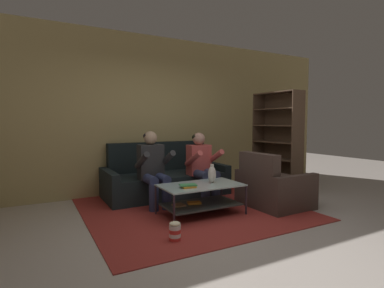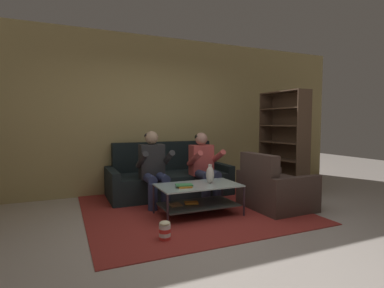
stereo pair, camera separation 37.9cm
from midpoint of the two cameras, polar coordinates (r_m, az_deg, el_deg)
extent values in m
plane|color=#BAAEA4|center=(3.74, 2.98, -16.18)|extent=(16.80, 16.80, 0.00)
cube|color=tan|center=(5.75, -9.89, 5.59)|extent=(8.40, 0.12, 2.90)
cube|color=black|center=(5.36, -6.94, -7.69)|extent=(1.87, 0.94, 0.40)
cube|color=black|center=(5.63, -8.39, -2.32)|extent=(1.87, 0.18, 0.53)
cube|color=black|center=(5.08, -17.61, -7.83)|extent=(0.13, 0.94, 0.52)
cube|color=black|center=(5.78, 2.38, -6.19)|extent=(0.13, 0.94, 0.52)
cylinder|color=navy|center=(4.47, -9.74, -10.12)|extent=(0.14, 0.14, 0.40)
cylinder|color=navy|center=(4.53, -7.31, -9.88)|extent=(0.14, 0.14, 0.40)
cylinder|color=navy|center=(4.58, -10.49, -6.64)|extent=(0.14, 0.42, 0.14)
cylinder|color=navy|center=(4.65, -8.13, -6.47)|extent=(0.14, 0.42, 0.14)
cube|color=#28282A|center=(4.77, -10.16, -3.39)|extent=(0.38, 0.22, 0.55)
cylinder|color=#28282A|center=(4.53, -11.90, -3.11)|extent=(0.09, 0.49, 0.31)
cylinder|color=#28282A|center=(4.66, -7.09, -2.86)|extent=(0.09, 0.49, 0.31)
sphere|color=tan|center=(4.74, -10.22, 1.15)|extent=(0.21, 0.21, 0.21)
ellipsoid|color=black|center=(4.75, -10.29, 1.48)|extent=(0.21, 0.21, 0.13)
cylinder|color=#343A58|center=(4.81, 0.28, -9.03)|extent=(0.14, 0.14, 0.40)
cylinder|color=#343A58|center=(4.91, 2.35, -8.77)|extent=(0.14, 0.14, 0.40)
cylinder|color=#343A58|center=(4.91, -0.72, -5.84)|extent=(0.14, 0.42, 0.14)
cylinder|color=#343A58|center=(5.01, 1.31, -5.65)|extent=(0.14, 0.42, 0.14)
cube|color=#C34A47|center=(5.11, -0.82, -3.04)|extent=(0.38, 0.22, 0.51)
cylinder|color=#C34A47|center=(4.85, -1.97, -2.82)|extent=(0.09, 0.49, 0.31)
cylinder|color=#C34A47|center=(5.05, 2.18, -2.55)|extent=(0.09, 0.49, 0.31)
sphere|color=tan|center=(5.08, -0.82, 1.00)|extent=(0.21, 0.21, 0.21)
ellipsoid|color=black|center=(5.09, -0.93, 1.30)|extent=(0.21, 0.21, 0.13)
cube|color=#A9C2BE|center=(4.21, -0.90, -7.86)|extent=(1.14, 0.64, 0.02)
cube|color=#373D39|center=(4.27, -0.89, -11.43)|extent=(1.05, 0.59, 0.02)
cylinder|color=#31232B|center=(3.76, -6.39, -12.59)|extent=(0.03, 0.03, 0.43)
cylinder|color=#31232B|center=(4.29, 7.76, -10.51)|extent=(0.03, 0.03, 0.43)
cylinder|color=#31232B|center=(4.32, -9.49, -10.43)|extent=(0.03, 0.03, 0.43)
cylinder|color=#31232B|center=(4.78, 3.38, -8.95)|extent=(0.03, 0.03, 0.43)
cube|color=#966E44|center=(4.17, -5.21, -11.54)|extent=(0.16, 0.16, 0.02)
cube|color=orange|center=(4.26, -2.19, -11.16)|extent=(0.21, 0.15, 0.03)
cube|color=maroon|center=(4.76, -3.76, -11.63)|extent=(3.00, 3.23, 0.01)
cube|color=#9B575C|center=(4.76, -3.76, -11.60)|extent=(1.65, 1.78, 0.00)
ellipsoid|color=beige|center=(4.29, 1.30, -5.84)|extent=(0.12, 0.12, 0.24)
cylinder|color=beige|center=(4.27, 1.30, -4.23)|extent=(0.05, 0.05, 0.05)
cube|color=orange|center=(4.01, -3.33, -8.16)|extent=(0.20, 0.16, 0.02)
cube|color=#3A8A4D|center=(4.02, -3.48, -7.83)|extent=(0.25, 0.18, 0.02)
cube|color=brown|center=(6.13, 10.86, 0.62)|extent=(0.33, 0.04, 1.86)
cube|color=brown|center=(5.46, 17.66, 0.07)|extent=(0.33, 0.04, 1.86)
cube|color=brown|center=(5.90, 15.10, 0.41)|extent=(0.07, 0.98, 1.86)
cube|color=brown|center=(5.92, 13.91, -8.55)|extent=(0.38, 0.96, 0.02)
cube|color=brown|center=(5.86, 13.96, -5.69)|extent=(0.38, 0.96, 0.02)
cube|color=brown|center=(5.82, 14.01, -2.68)|extent=(0.38, 0.96, 0.02)
cube|color=brown|center=(5.79, 14.06, 0.36)|extent=(0.38, 0.96, 0.02)
cube|color=brown|center=(5.78, 14.12, 3.43)|extent=(0.38, 0.96, 0.02)
cube|color=brown|center=(5.78, 14.17, 6.50)|extent=(0.38, 0.96, 0.02)
cube|color=brown|center=(5.80, 14.22, 9.46)|extent=(0.38, 0.96, 0.02)
cube|color=#997245|center=(6.20, 11.02, -6.70)|extent=(0.28, 0.06, 0.24)
cube|color=teal|center=(6.16, 11.45, -7.05)|extent=(0.30, 0.06, 0.18)
cube|color=green|center=(6.11, 11.59, -7.19)|extent=(0.24, 0.06, 0.17)
cube|color=gold|center=(6.08, 12.14, -6.99)|extent=(0.29, 0.07, 0.23)
cube|color=red|center=(6.04, 12.52, -7.12)|extent=(0.28, 0.07, 0.22)
cube|color=#C93935|center=(5.98, 12.69, -7.50)|extent=(0.23, 0.05, 0.16)
cube|color=#7191B9|center=(5.96, 13.15, -7.41)|extent=(0.26, 0.06, 0.19)
cube|color=gold|center=(5.92, 13.53, -7.31)|extent=(0.26, 0.06, 0.23)
cube|color=#2A2734|center=(5.90, 13.80, -7.62)|extent=(0.27, 0.04, 0.18)
cube|color=orange|center=(5.85, 13.96, -7.42)|extent=(0.22, 0.05, 0.24)
cube|color=teal|center=(5.83, 14.53, -7.42)|extent=(0.28, 0.05, 0.25)
cube|color=#43332C|center=(4.81, 13.31, -8.88)|extent=(0.85, 0.74, 0.44)
cube|color=#43332C|center=(4.52, 10.27, -4.26)|extent=(0.18, 0.73, 0.40)
cube|color=#43332C|center=(4.52, 16.98, -9.17)|extent=(0.84, 0.13, 0.54)
cube|color=#43332C|center=(5.11, 10.10, -7.51)|extent=(0.84, 0.13, 0.54)
cylinder|color=red|center=(3.45, -6.56, -17.55)|extent=(0.13, 0.13, 0.04)
cylinder|color=white|center=(3.44, -6.57, -16.87)|extent=(0.13, 0.13, 0.04)
cylinder|color=red|center=(3.42, -6.58, -16.19)|extent=(0.13, 0.13, 0.04)
cylinder|color=white|center=(3.41, -6.58, -15.49)|extent=(0.13, 0.13, 0.04)
ellipsoid|color=beige|center=(3.40, -6.59, -14.89)|extent=(0.12, 0.12, 0.05)
camera|label=1|loc=(0.19, -92.37, -0.17)|focal=28.00mm
camera|label=2|loc=(0.19, 87.63, 0.17)|focal=28.00mm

